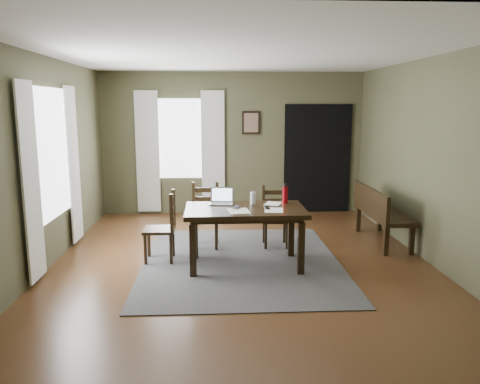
{
  "coord_description": "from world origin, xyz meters",
  "views": [
    {
      "loc": [
        -0.33,
        -6.0,
        2.06
      ],
      "look_at": [
        0.0,
        0.3,
        0.9
      ],
      "focal_mm": 35.0,
      "sensor_mm": 36.0,
      "label": 1
    }
  ],
  "objects": [
    {
      "name": "curtain_left_far",
      "position": [
        -2.44,
        1.02,
        1.2
      ],
      "size": [
        0.03,
        0.48,
        2.3
      ],
      "color": "silver",
      "rests_on": "ground"
    },
    {
      "name": "chair_back_right",
      "position": [
        0.55,
        0.73,
        0.44
      ],
      "size": [
        0.39,
        0.39,
        0.88
      ],
      "rotation": [
        0.0,
        0.0,
        -0.01
      ],
      "color": "black",
      "rests_on": "rug"
    },
    {
      "name": "curtain_left_near",
      "position": [
        -2.44,
        -0.62,
        1.2
      ],
      "size": [
        0.03,
        0.48,
        2.3
      ],
      "color": "silver",
      "rests_on": "ground"
    },
    {
      "name": "dining_table",
      "position": [
        0.04,
        -0.17,
        0.68
      ],
      "size": [
        1.54,
        0.93,
        0.76
      ],
      "rotation": [
        0.0,
        0.0,
        0.01
      ],
      "color": "black",
      "rests_on": "rug"
    },
    {
      "name": "paper_d",
      "position": [
        0.43,
        0.08,
        0.78
      ],
      "size": [
        0.28,
        0.32,
        0.0
      ],
      "primitive_type": "cube",
      "rotation": [
        0.0,
        0.0,
        -0.37
      ],
      "color": "white",
      "rests_on": "dining_table"
    },
    {
      "name": "bench",
      "position": [
        2.14,
        0.82,
        0.51
      ],
      "size": [
        0.48,
        1.5,
        0.85
      ],
      "rotation": [
        0.0,
        0.0,
        1.57
      ],
      "color": "black",
      "rests_on": "ground"
    },
    {
      "name": "curtain_back_right",
      "position": [
        -0.38,
        2.94,
        1.2
      ],
      "size": [
        0.44,
        0.03,
        2.3
      ],
      "color": "silver",
      "rests_on": "ground"
    },
    {
      "name": "rug",
      "position": [
        0.0,
        0.0,
        0.01
      ],
      "size": [
        2.6,
        3.2,
        0.01
      ],
      "color": "#3B3B3B",
      "rests_on": "ground"
    },
    {
      "name": "ground",
      "position": [
        0.0,
        0.0,
        -0.01
      ],
      "size": [
        5.0,
        6.0,
        0.01
      ],
      "color": "#492C16"
    },
    {
      "name": "framed_picture",
      "position": [
        0.35,
        2.97,
        1.75
      ],
      "size": [
        0.34,
        0.03,
        0.44
      ],
      "color": "black",
      "rests_on": "ground"
    },
    {
      "name": "drinking_glass",
      "position": [
        0.16,
        0.06,
        0.86
      ],
      "size": [
        0.1,
        0.1,
        0.17
      ],
      "primitive_type": "cylinder",
      "rotation": [
        0.0,
        0.0,
        -0.36
      ],
      "color": "silver",
      "rests_on": "dining_table"
    },
    {
      "name": "paper_e",
      "position": [
        -0.05,
        -0.34,
        0.78
      ],
      "size": [
        0.29,
        0.36,
        0.0
      ],
      "primitive_type": "cube",
      "rotation": [
        0.0,
        0.0,
        0.1
      ],
      "color": "white",
      "rests_on": "dining_table"
    },
    {
      "name": "water_bottle",
      "position": [
        0.6,
        0.11,
        0.9
      ],
      "size": [
        0.08,
        0.08,
        0.26
      ],
      "rotation": [
        0.0,
        0.0,
        0.1
      ],
      "color": "#A40C16",
      "rests_on": "dining_table"
    },
    {
      "name": "room_shell",
      "position": [
        0.0,
        0.0,
        1.8
      ],
      "size": [
        5.02,
        6.02,
        2.71
      ],
      "color": "#4A4A30",
      "rests_on": "ground"
    },
    {
      "name": "curtain_back_left",
      "position": [
        -1.62,
        2.94,
        1.2
      ],
      "size": [
        0.44,
        0.03,
        2.3
      ],
      "color": "silver",
      "rests_on": "ground"
    },
    {
      "name": "chair_end",
      "position": [
        -1.04,
        0.1,
        0.46
      ],
      "size": [
        0.41,
        0.41,
        0.94
      ],
      "rotation": [
        0.0,
        0.0,
        -1.57
      ],
      "color": "black",
      "rests_on": "rug"
    },
    {
      "name": "window_left",
      "position": [
        -2.47,
        0.2,
        1.45
      ],
      "size": [
        0.01,
        1.3,
        1.7
      ],
      "color": "white",
      "rests_on": "ground"
    },
    {
      "name": "computer_mouse",
      "position": [
        -0.07,
        -0.2,
        0.79
      ],
      "size": [
        0.1,
        0.12,
        0.04
      ],
      "primitive_type": "cube",
      "rotation": [
        0.0,
        0.0,
        -0.43
      ],
      "color": "#3F3F42",
      "rests_on": "dining_table"
    },
    {
      "name": "doorway_back",
      "position": [
        1.65,
        2.97,
        1.05
      ],
      "size": [
        1.3,
        0.03,
        2.1
      ],
      "color": "black",
      "rests_on": "ground"
    },
    {
      "name": "paper_b",
      "position": [
        0.39,
        -0.31,
        0.78
      ],
      "size": [
        0.27,
        0.33,
        0.0
      ],
      "primitive_type": "cube",
      "rotation": [
        0.0,
        0.0,
        -0.14
      ],
      "color": "white",
      "rests_on": "dining_table"
    },
    {
      "name": "laptop",
      "position": [
        -0.25,
        0.14,
        0.83
      ],
      "size": [
        0.33,
        0.28,
        0.21
      ],
      "rotation": [
        0.0,
        0.0,
        -0.11
      ],
      "color": "#B7B7BC",
      "rests_on": "dining_table"
    },
    {
      "name": "tv_remote",
      "position": [
        0.32,
        -0.19,
        0.79
      ],
      "size": [
        0.06,
        0.17,
        0.02
      ],
      "primitive_type": "cube",
      "rotation": [
        0.0,
        0.0,
        0.08
      ],
      "color": "black",
      "rests_on": "dining_table"
    },
    {
      "name": "window_back",
      "position": [
        -1.0,
        2.97,
        1.45
      ],
      "size": [
        1.0,
        0.01,
        1.5
      ],
      "color": "white",
      "rests_on": "ground"
    },
    {
      "name": "chair_back_left",
      "position": [
        -0.49,
        0.74,
        0.46
      ],
      "size": [
        0.42,
        0.42,
        0.94
      ],
      "rotation": [
        0.0,
        0.0,
        -0.02
      ],
      "color": "black",
      "rests_on": "rug"
    }
  ]
}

